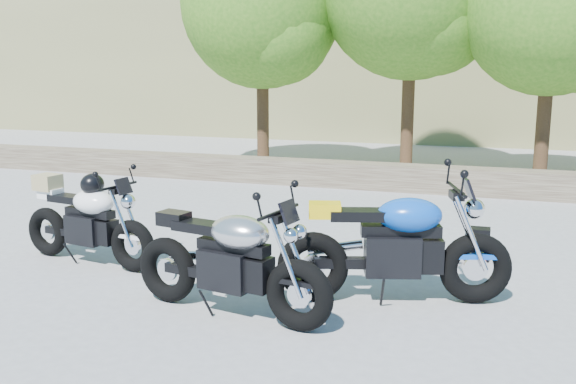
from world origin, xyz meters
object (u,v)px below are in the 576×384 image
(white_bike, at_px, (87,219))
(blue_bike, at_px, (396,247))
(backpack, at_px, (477,244))
(silver_bike, at_px, (230,262))

(white_bike, relative_size, blue_bike, 0.87)
(blue_bike, distance_m, backpack, 1.97)
(white_bike, height_order, blue_bike, blue_bike)
(silver_bike, distance_m, backpack, 3.45)
(silver_bike, height_order, white_bike, white_bike)
(white_bike, xyz_separation_m, backpack, (4.51, 1.66, -0.36))
(blue_bike, bearing_deg, silver_bike, -165.42)
(blue_bike, bearing_deg, backpack, 51.08)
(white_bike, distance_m, blue_bike, 3.78)
(backpack, bearing_deg, silver_bike, -130.84)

